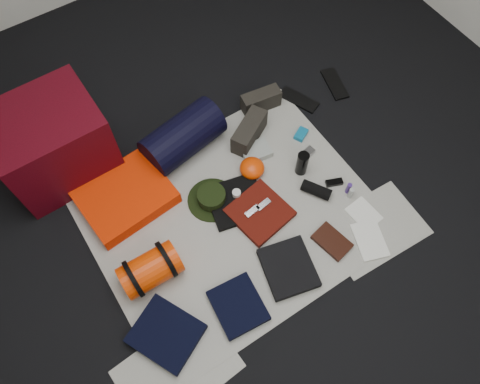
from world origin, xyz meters
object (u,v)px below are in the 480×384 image
navy_duffel (183,137)px  paperback_book (332,241)px  compact_camera (308,153)px  red_cabinet (53,143)px  stuff_sack (150,270)px  sleeping_pad (125,197)px  water_bottle (302,163)px

navy_duffel → paperback_book: bearing=-79.6°
compact_camera → paperback_book: bearing=-123.1°
red_cabinet → compact_camera: (1.32, -0.77, -0.23)m
stuff_sack → compact_camera: bearing=8.0°
navy_duffel → paperback_book: (0.39, -1.02, -0.12)m
stuff_sack → paperback_book: 1.04m
navy_duffel → paperback_book: 1.10m
stuff_sack → paperback_book: bearing=-22.2°
compact_camera → sleeping_pad: bearing=153.9°
water_bottle → paperback_book: 0.51m
stuff_sack → red_cabinet: bearing=97.1°
red_cabinet → compact_camera: bearing=-30.9°
sleeping_pad → water_bottle: size_ratio=2.89×
sleeping_pad → stuff_sack: stuff_sack is taller
red_cabinet → navy_duffel: 0.76m
red_cabinet → navy_duffel: size_ratio=1.19×
sleeping_pad → paperback_book: sleeping_pad is taller
compact_camera → navy_duffel: bearing=134.1°
paperback_book → water_bottle: bearing=62.9°
paperback_book → red_cabinet: bearing=117.6°
sleeping_pad → paperback_book: 1.24m
compact_camera → paperback_book: compact_camera is taller
red_cabinet → navy_duffel: bearing=-24.3°
sleeping_pad → compact_camera: size_ratio=5.96×
stuff_sack → paperback_book: (0.96, -0.39, -0.08)m
sleeping_pad → paperback_book: size_ratio=2.45×
red_cabinet → water_bottle: bearing=-35.5°
sleeping_pad → water_bottle: (1.00, -0.41, 0.04)m
sleeping_pad → navy_duffel: (0.48, 0.13, 0.09)m
red_cabinet → paperback_book: bearing=-51.7°
red_cabinet → paperback_book: 1.72m
stuff_sack → navy_duffel: size_ratio=0.64×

